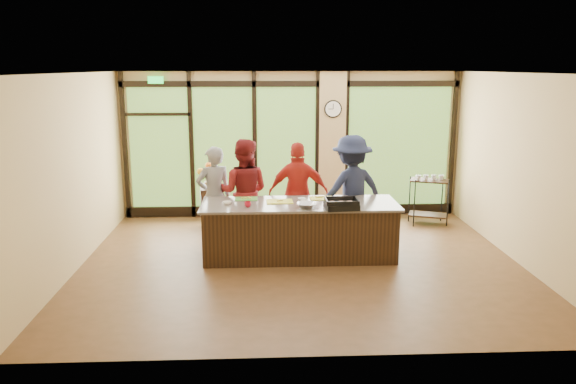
{
  "coord_description": "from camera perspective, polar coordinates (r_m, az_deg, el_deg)",
  "views": [
    {
      "loc": [
        -0.61,
        -8.56,
        3.1
      ],
      "look_at": [
        -0.18,
        0.4,
        1.08
      ],
      "focal_mm": 35.0,
      "sensor_mm": 36.0,
      "label": 1
    }
  ],
  "objects": [
    {
      "name": "back_wall",
      "position": [
        11.69,
        0.3,
        4.8
      ],
      "size": [
        7.0,
        0.0,
        7.0
      ],
      "primitive_type": "plane",
      "rotation": [
        1.57,
        0.0,
        0.0
      ],
      "color": "tan",
      "rests_on": "floor"
    },
    {
      "name": "cutting_board_left",
      "position": [
        9.43,
        -4.26,
        -0.69
      ],
      "size": [
        0.38,
        0.29,
        0.01
      ],
      "primitive_type": "cube",
      "rotation": [
        0.0,
        0.0,
        -0.01
      ],
      "color": "#479134",
      "rests_on": "countertop"
    },
    {
      "name": "floor",
      "position": [
        9.13,
        1.28,
        -7.19
      ],
      "size": [
        7.0,
        7.0,
        0.0
      ],
      "primitive_type": "plane",
      "color": "#4F351C",
      "rests_on": "ground"
    },
    {
      "name": "island_base",
      "position": [
        9.27,
        1.17,
        -4.0
      ],
      "size": [
        3.1,
        1.0,
        0.88
      ],
      "primitive_type": "cube",
      "color": "black",
      "rests_on": "floor"
    },
    {
      "name": "cook_left",
      "position": [
        9.92,
        -7.51,
        -0.39
      ],
      "size": [
        0.75,
        0.63,
        1.75
      ],
      "primitive_type": "imported",
      "rotation": [
        0.0,
        0.0,
        3.53
      ],
      "color": "slate",
      "rests_on": "floor"
    },
    {
      "name": "flower_vase",
      "position": [
        10.9,
        -7.87,
        1.05
      ],
      "size": [
        0.27,
        0.27,
        0.25
      ],
      "primitive_type": "imported",
      "rotation": [
        0.0,
        0.0,
        0.12
      ],
      "color": "olive",
      "rests_on": "flower_stand"
    },
    {
      "name": "right_wall",
      "position": [
        9.63,
        22.6,
        2.13
      ],
      "size": [
        0.0,
        6.0,
        6.0
      ],
      "primitive_type": "plane",
      "rotation": [
        1.57,
        0.0,
        -1.57
      ],
      "color": "tan",
      "rests_on": "floor"
    },
    {
      "name": "flower_stand",
      "position": [
        11.02,
        -7.78,
        -1.63
      ],
      "size": [
        0.45,
        0.45,
        0.8
      ],
      "primitive_type": "cube",
      "rotation": [
        0.0,
        0.0,
        0.13
      ],
      "color": "black",
      "rests_on": "floor"
    },
    {
      "name": "cook_right",
      "position": [
        9.92,
        6.45,
        0.19
      ],
      "size": [
        1.42,
        1.09,
        1.94
      ],
      "primitive_type": "imported",
      "rotation": [
        0.0,
        0.0,
        3.48
      ],
      "color": "#191F38",
      "rests_on": "floor"
    },
    {
      "name": "red_ramekin",
      "position": [
        8.89,
        -4.1,
        -1.27
      ],
      "size": [
        0.12,
        0.12,
        0.08
      ],
      "primitive_type": "imported",
      "rotation": [
        0.0,
        0.0,
        0.18
      ],
      "color": "#B51228",
      "rests_on": "countertop"
    },
    {
      "name": "cook_midleft",
      "position": [
        9.88,
        -4.53,
        0.01
      ],
      "size": [
        1.02,
        0.86,
        1.88
      ],
      "primitive_type": "imported",
      "rotation": [
        0.0,
        0.0,
        2.97
      ],
      "color": "maroon",
      "rests_on": "floor"
    },
    {
      "name": "prep_bowl_near",
      "position": [
        9.11,
        -6.22,
        -1.11
      ],
      "size": [
        0.15,
        0.15,
        0.04
      ],
      "primitive_type": "imported",
      "rotation": [
        0.0,
        0.0,
        -0.03
      ],
      "color": "white",
      "rests_on": "countertop"
    },
    {
      "name": "mixing_bowl",
      "position": [
        8.85,
        1.86,
        -1.35
      ],
      "size": [
        0.33,
        0.33,
        0.07
      ],
      "primitive_type": "imported",
      "rotation": [
        0.0,
        0.0,
        -0.08
      ],
      "color": "silver",
      "rests_on": "countertop"
    },
    {
      "name": "cook_midright",
      "position": [
        9.92,
        1.07,
        -0.12
      ],
      "size": [
        1.08,
        0.5,
        1.81
      ],
      "primitive_type": "imported",
      "rotation": [
        0.0,
        0.0,
        3.08
      ],
      "color": "#A9231A",
      "rests_on": "floor"
    },
    {
      "name": "roasting_pan",
      "position": [
        8.81,
        5.45,
        -1.41
      ],
      "size": [
        0.54,
        0.43,
        0.09
      ],
      "primitive_type": "cube",
      "rotation": [
        0.0,
        0.0,
        0.09
      ],
      "color": "black",
      "rests_on": "countertop"
    },
    {
      "name": "prep_bowl_far",
      "position": [
        9.35,
        1.41,
        -0.71
      ],
      "size": [
        0.17,
        0.17,
        0.03
      ],
      "primitive_type": "imported",
      "rotation": [
        0.0,
        0.0,
        0.33
      ],
      "color": "white",
      "rests_on": "countertop"
    },
    {
      "name": "cutting_board_right",
      "position": [
        9.46,
        3.44,
        -0.63
      ],
      "size": [
        0.4,
        0.3,
        0.01
      ],
      "primitive_type": "cube",
      "rotation": [
        0.0,
        0.0,
        0.01
      ],
      "color": "gold",
      "rests_on": "countertop"
    },
    {
      "name": "window_wall",
      "position": [
        11.67,
        1.11,
        4.27
      ],
      "size": [
        6.9,
        0.12,
        3.0
      ],
      "color": "tan",
      "rests_on": "floor"
    },
    {
      "name": "bar_cart",
      "position": [
        11.51,
        14.11,
        -0.27
      ],
      "size": [
        0.83,
        0.65,
        1.0
      ],
      "rotation": [
        0.0,
        0.0,
        -0.36
      ],
      "color": "black",
      "rests_on": "floor"
    },
    {
      "name": "left_wall",
      "position": [
        9.18,
        -21.04,
        1.78
      ],
      "size": [
        0.0,
        6.0,
        6.0
      ],
      "primitive_type": "plane",
      "rotation": [
        1.57,
        0.0,
        1.57
      ],
      "color": "tan",
      "rests_on": "floor"
    },
    {
      "name": "countertop",
      "position": [
        9.15,
        1.18,
        -1.24
      ],
      "size": [
        3.2,
        1.1,
        0.04
      ],
      "primitive_type": "cube",
      "color": "#70645C",
      "rests_on": "island_base"
    },
    {
      "name": "prep_bowl_mid",
      "position": [
        9.18,
        1.68,
        -0.95
      ],
      "size": [
        0.12,
        0.12,
        0.04
      ],
      "primitive_type": "imported",
      "rotation": [
        0.0,
        0.0,
        0.02
      ],
      "color": "white",
      "rests_on": "countertop"
    },
    {
      "name": "ceiling",
      "position": [
        8.58,
        1.38,
        12.0
      ],
      "size": [
        7.0,
        7.0,
        0.0
      ],
      "primitive_type": "plane",
      "rotation": [
        3.14,
        0.0,
        0.0
      ],
      "color": "silver",
      "rests_on": "back_wall"
    },
    {
      "name": "cutting_board_center",
      "position": [
        9.22,
        -0.86,
        -0.97
      ],
      "size": [
        0.44,
        0.33,
        0.01
      ],
      "primitive_type": "cube",
      "rotation": [
        0.0,
        0.0,
        0.03
      ],
      "color": "gold",
      "rests_on": "countertop"
    },
    {
      "name": "wall_clock",
      "position": [
        11.55,
        4.6,
        8.41
      ],
      "size": [
        0.36,
        0.04,
        0.36
      ],
      "color": "black",
      "rests_on": "window_wall"
    }
  ]
}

